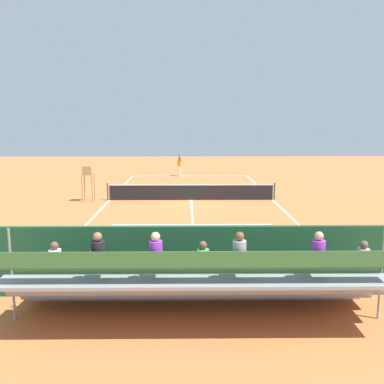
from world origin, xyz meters
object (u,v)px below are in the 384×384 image
at_px(equipment_bag, 254,280).
at_px(tennis_player, 180,164).
at_px(courtside_bench, 307,266).
at_px(tennis_racket, 176,176).
at_px(tennis_ball_near, 199,176).
at_px(bleacher_stand, 196,280).
at_px(umpire_chair, 88,180).
at_px(tennis_net, 191,192).

bearing_deg(equipment_bag, tennis_player, -83.83).
xyz_separation_m(courtside_bench, tennis_racket, (4.52, -24.29, -0.54)).
bearing_deg(tennis_player, tennis_ball_near, 161.77).
bearing_deg(tennis_ball_near, bleacher_stand, 88.20).
bearing_deg(tennis_player, umpire_chair, 64.71).
bearing_deg(courtside_bench, bleacher_stand, 32.07).
height_order(bleacher_stand, tennis_ball_near, bleacher_stand).
distance_m(tennis_player, tennis_racket, 1.05).
bearing_deg(umpire_chair, bleacher_stand, 112.22).
bearing_deg(courtside_bench, tennis_net, -75.88).
bearing_deg(courtside_bench, umpire_chair, -53.63).
relative_size(umpire_chair, tennis_player, 1.11).
relative_size(bleacher_stand, tennis_player, 4.70).
distance_m(bleacher_stand, tennis_ball_near, 25.78).
relative_size(courtside_bench, tennis_ball_near, 27.27).
bearing_deg(courtside_bench, equipment_bag, 4.57).
relative_size(equipment_bag, tennis_player, 0.47).
xyz_separation_m(tennis_net, bleacher_stand, (0.04, 15.39, 0.48)).
distance_m(tennis_net, tennis_ball_near, 10.40).
relative_size(bleacher_stand, tennis_ball_near, 137.27).
distance_m(tennis_net, equipment_bag, 13.52).
xyz_separation_m(umpire_chair, tennis_racket, (-5.02, -11.33, -1.30)).
bearing_deg(umpire_chair, tennis_racket, -113.89).
xyz_separation_m(umpire_chair, equipment_bag, (-7.93, 13.08, -1.13)).
relative_size(bleacher_stand, courtside_bench, 5.03).
bearing_deg(tennis_ball_near, umpire_chair, 56.87).
relative_size(bleacher_stand, tennis_racket, 15.47).
height_order(courtside_bench, equipment_bag, courtside_bench).
distance_m(bleacher_stand, umpire_chair, 16.29).
bearing_deg(tennis_player, equipment_bag, 96.17).
bearing_deg(courtside_bench, tennis_player, -80.06).
xyz_separation_m(tennis_racket, tennis_ball_near, (-1.95, 0.66, 0.02)).
bearing_deg(tennis_player, bleacher_stand, 91.86).
height_order(courtside_bench, tennis_ball_near, courtside_bench).
height_order(courtside_bench, tennis_racket, courtside_bench).
bearing_deg(tennis_ball_near, tennis_net, 85.76).
height_order(umpire_chair, equipment_bag, umpire_chair).
height_order(tennis_racket, tennis_ball_near, tennis_ball_near).
distance_m(equipment_bag, tennis_racket, 24.59).
xyz_separation_m(umpire_chair, tennis_player, (-5.30, -11.22, -0.30)).
distance_m(tennis_racket, tennis_ball_near, 2.06).
bearing_deg(tennis_player, courtside_bench, 99.94).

